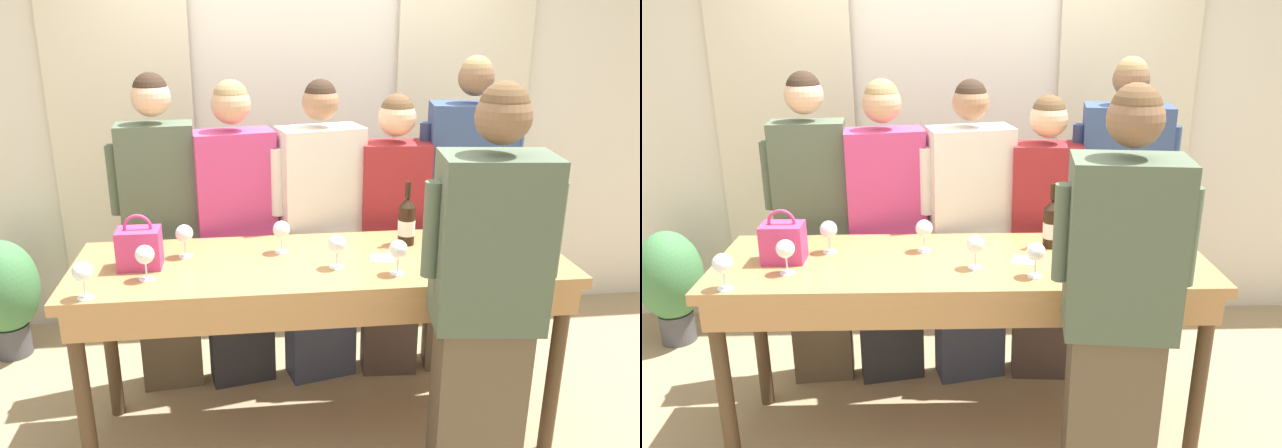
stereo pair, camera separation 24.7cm
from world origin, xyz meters
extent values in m
plane|color=tan|center=(0.00, 0.00, 0.00)|extent=(18.00, 18.00, 0.00)
cube|color=silver|center=(0.00, 1.41, 1.40)|extent=(12.00, 0.06, 2.80)
cube|color=beige|center=(-1.10, 1.35, 1.34)|extent=(0.88, 0.03, 2.69)
cube|color=beige|center=(1.10, 1.35, 1.34)|extent=(0.88, 0.03, 2.69)
cube|color=#B27F4C|center=(0.00, 0.00, 0.93)|extent=(2.29, 0.71, 0.05)
cube|color=#B27F4C|center=(0.00, -0.34, 0.84)|extent=(2.19, 0.03, 0.12)
cylinder|color=#4C3823|center=(-1.07, -0.28, 0.45)|extent=(0.07, 0.07, 0.90)
cylinder|color=#4C3823|center=(1.07, -0.28, 0.45)|extent=(0.07, 0.07, 0.90)
cylinder|color=#4C3823|center=(-1.07, 0.28, 0.45)|extent=(0.07, 0.07, 0.90)
cylinder|color=#4C3823|center=(1.07, 0.28, 0.45)|extent=(0.07, 0.07, 0.90)
cylinder|color=black|center=(0.44, 0.16, 1.05)|extent=(0.08, 0.08, 0.19)
cone|color=black|center=(0.44, 0.16, 1.17)|extent=(0.08, 0.08, 0.05)
cylinder|color=black|center=(0.44, 0.16, 1.23)|extent=(0.03, 0.03, 0.08)
cylinder|color=white|center=(0.44, 0.16, 1.04)|extent=(0.09, 0.09, 0.08)
cube|color=#C63870|center=(-0.82, 0.01, 1.04)|extent=(0.19, 0.14, 0.18)
torus|color=#C63870|center=(-0.82, 0.01, 1.14)|extent=(0.13, 0.01, 0.13)
cylinder|color=white|center=(0.05, -0.11, 0.96)|extent=(0.07, 0.07, 0.00)
cylinder|color=white|center=(0.05, -0.11, 1.00)|extent=(0.01, 0.01, 0.08)
sphere|color=white|center=(0.05, -0.11, 1.07)|extent=(0.08, 0.08, 0.08)
sphere|color=maroon|center=(0.05, -0.11, 1.06)|extent=(0.05, 0.05, 0.05)
cylinder|color=white|center=(-1.00, -0.30, 0.96)|extent=(0.07, 0.07, 0.00)
cylinder|color=white|center=(-1.00, -0.30, 1.00)|extent=(0.01, 0.01, 0.08)
sphere|color=white|center=(-1.00, -0.30, 1.07)|extent=(0.08, 0.08, 0.08)
cylinder|color=white|center=(0.31, -0.21, 0.96)|extent=(0.07, 0.07, 0.00)
cylinder|color=white|center=(0.31, -0.21, 1.00)|extent=(0.01, 0.01, 0.08)
sphere|color=white|center=(0.31, -0.21, 1.07)|extent=(0.08, 0.08, 0.08)
sphere|color=maroon|center=(0.31, -0.21, 1.06)|extent=(0.05, 0.05, 0.05)
cylinder|color=white|center=(-0.63, 0.11, 0.96)|extent=(0.07, 0.07, 0.00)
cylinder|color=white|center=(-0.63, 0.11, 1.00)|extent=(0.01, 0.01, 0.08)
sphere|color=white|center=(-0.63, 0.11, 1.07)|extent=(0.08, 0.08, 0.08)
cylinder|color=white|center=(-0.18, 0.11, 0.96)|extent=(0.07, 0.07, 0.00)
cylinder|color=white|center=(-0.18, 0.11, 1.00)|extent=(0.01, 0.01, 0.08)
sphere|color=white|center=(-0.18, 0.11, 1.07)|extent=(0.08, 0.08, 0.08)
cylinder|color=white|center=(-0.78, -0.14, 0.96)|extent=(0.07, 0.07, 0.00)
cylinder|color=white|center=(-0.78, -0.14, 1.00)|extent=(0.01, 0.01, 0.08)
sphere|color=white|center=(-0.78, -0.14, 1.07)|extent=(0.08, 0.08, 0.08)
cylinder|color=white|center=(1.02, 0.03, 0.96)|extent=(0.07, 0.07, 0.00)
cylinder|color=white|center=(1.02, 0.03, 1.00)|extent=(0.01, 0.01, 0.08)
sphere|color=white|center=(1.02, 0.03, 1.07)|extent=(0.08, 0.08, 0.08)
cube|color=white|center=(0.28, -0.02, 0.96)|extent=(0.13, 0.13, 0.00)
cube|color=brown|center=(-0.80, 0.55, 0.42)|extent=(0.34, 0.21, 0.84)
cube|color=#4C5B47|center=(-0.80, 0.55, 1.18)|extent=(0.41, 0.24, 0.67)
sphere|color=#DBAD89|center=(-0.80, 0.55, 1.64)|extent=(0.20, 0.20, 0.20)
sphere|color=#332319|center=(-0.80, 0.55, 1.68)|extent=(0.17, 0.17, 0.17)
cylinder|color=#4C5B47|center=(-0.58, 0.57, 1.23)|extent=(0.08, 0.08, 0.37)
cylinder|color=#4C5B47|center=(-1.01, 0.54, 1.23)|extent=(0.08, 0.08, 0.37)
cube|color=#28282D|center=(-0.40, 0.55, 0.41)|extent=(0.38, 0.25, 0.82)
cube|color=#C63D7A|center=(-0.40, 0.55, 1.14)|extent=(0.45, 0.29, 0.65)
sphere|color=tan|center=(-0.40, 0.55, 1.60)|extent=(0.20, 0.20, 0.20)
sphere|color=#93754C|center=(-0.40, 0.55, 1.64)|extent=(0.18, 0.18, 0.18)
cylinder|color=#C63D7A|center=(-0.17, 0.60, 1.19)|extent=(0.08, 0.08, 0.36)
cylinder|color=#C63D7A|center=(-0.63, 0.51, 1.19)|extent=(0.08, 0.08, 0.36)
cube|color=#383D51|center=(0.06, 0.55, 0.41)|extent=(0.41, 0.28, 0.82)
cube|color=silver|center=(0.06, 0.55, 1.15)|extent=(0.49, 0.33, 0.65)
sphere|color=#9E7051|center=(0.06, 0.55, 1.61)|extent=(0.19, 0.19, 0.19)
sphere|color=#332319|center=(0.06, 0.55, 1.64)|extent=(0.17, 0.17, 0.17)
cylinder|color=silver|center=(0.30, 0.61, 1.20)|extent=(0.08, 0.08, 0.36)
cylinder|color=silver|center=(-0.18, 0.50, 1.20)|extent=(0.08, 0.08, 0.36)
cube|color=#473833|center=(0.47, 0.55, 0.39)|extent=(0.32, 0.21, 0.77)
cube|color=maroon|center=(0.47, 0.55, 1.08)|extent=(0.38, 0.25, 0.61)
sphere|color=#DBAD89|center=(0.47, 0.55, 1.52)|extent=(0.20, 0.20, 0.20)
sphere|color=brown|center=(0.47, 0.55, 1.55)|extent=(0.18, 0.18, 0.18)
cylinder|color=maroon|center=(0.67, 0.54, 1.13)|extent=(0.07, 0.07, 0.34)
cylinder|color=maroon|center=(0.26, 0.57, 1.13)|extent=(0.07, 0.07, 0.34)
cube|color=brown|center=(0.89, 0.55, 0.44)|extent=(0.41, 0.27, 0.89)
cube|color=#334775|center=(0.89, 0.55, 1.24)|extent=(0.49, 0.32, 0.70)
sphere|color=brown|center=(0.89, 0.55, 1.72)|extent=(0.19, 0.19, 0.19)
sphere|color=#93754C|center=(0.89, 0.55, 1.75)|extent=(0.17, 0.17, 0.17)
cylinder|color=#334775|center=(1.13, 0.52, 1.29)|extent=(0.08, 0.08, 0.39)
cylinder|color=#334775|center=(0.64, 0.59, 1.29)|extent=(0.08, 0.08, 0.39)
cube|color=brown|center=(0.59, -0.54, 0.43)|extent=(0.38, 0.27, 0.87)
cube|color=#4C5B47|center=(0.59, -0.54, 1.21)|extent=(0.45, 0.31, 0.69)
sphere|color=brown|center=(0.59, -0.54, 1.69)|extent=(0.21, 0.21, 0.21)
sphere|color=brown|center=(0.59, -0.54, 1.73)|extent=(0.18, 0.18, 0.18)
cylinder|color=#4C5B47|center=(0.36, -0.51, 1.26)|extent=(0.08, 0.08, 0.38)
cylinder|color=#4C5B47|center=(0.82, -0.56, 1.26)|extent=(0.08, 0.08, 0.38)
cylinder|color=#4C4C51|center=(-1.83, 0.99, 0.10)|extent=(0.22, 0.22, 0.20)
ellipsoid|color=#47844C|center=(-1.83, 0.99, 0.46)|extent=(0.41, 0.41, 0.59)
camera|label=1|loc=(-0.33, -2.68, 2.05)|focal=35.00mm
camera|label=2|loc=(-0.08, -2.70, 2.05)|focal=35.00mm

